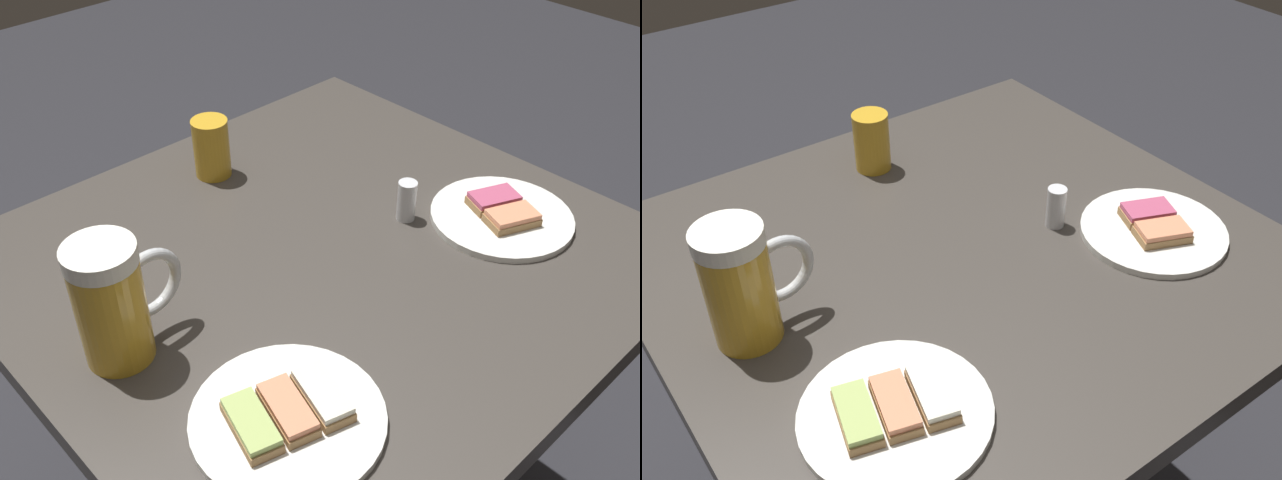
{
  "view_description": "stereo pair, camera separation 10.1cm",
  "coord_description": "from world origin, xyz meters",
  "views": [
    {
      "loc": [
        -0.55,
        -0.58,
        1.35
      ],
      "look_at": [
        0.0,
        0.0,
        0.73
      ],
      "focal_mm": 41.12,
      "sensor_mm": 36.0,
      "label": 1
    },
    {
      "loc": [
        -0.48,
        -0.65,
        1.35
      ],
      "look_at": [
        0.0,
        0.0,
        0.73
      ],
      "focal_mm": 41.12,
      "sensor_mm": 36.0,
      "label": 2
    }
  ],
  "objects": [
    {
      "name": "plate_far",
      "position": [
        0.25,
        -0.13,
        0.72
      ],
      "size": [
        0.21,
        0.21,
        0.03
      ],
      "color": "white",
      "rests_on": "cafe_table"
    },
    {
      "name": "salt_shaker",
      "position": [
        0.15,
        -0.03,
        0.74
      ],
      "size": [
        0.03,
        0.03,
        0.06
      ],
      "primitive_type": "cylinder",
      "color": "silver",
      "rests_on": "cafe_table"
    },
    {
      "name": "beer_mug",
      "position": [
        -0.3,
        0.02,
        0.79
      ],
      "size": [
        0.14,
        0.08,
        0.16
      ],
      "color": "gold",
      "rests_on": "cafe_table"
    },
    {
      "name": "plate_near",
      "position": [
        -0.23,
        -0.19,
        0.72
      ],
      "size": [
        0.21,
        0.21,
        0.03
      ],
      "color": "white",
      "rests_on": "cafe_table"
    },
    {
      "name": "cafe_table",
      "position": [
        0.0,
        0.0,
        0.57
      ],
      "size": [
        0.83,
        0.79,
        0.71
      ],
      "color": "black",
      "rests_on": "ground_plane"
    },
    {
      "name": "beer_glass_small",
      "position": [
        0.02,
        0.27,
        0.76
      ],
      "size": [
        0.06,
        0.06,
        0.1
      ],
      "primitive_type": "cylinder",
      "color": "gold",
      "rests_on": "cafe_table"
    }
  ]
}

